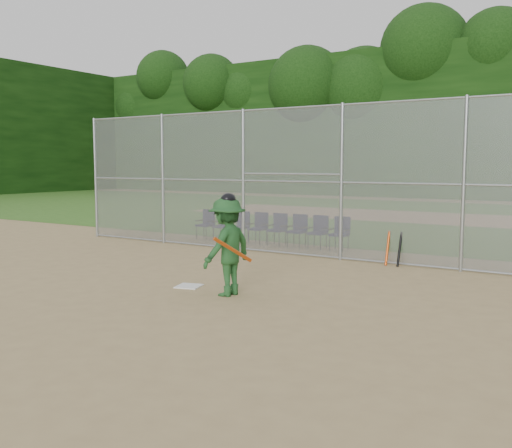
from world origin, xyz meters
The scene contains 16 objects.
ground centered at (0.00, 0.00, 0.00)m, with size 100.00×100.00×0.00m, color tan.
grass_strip centered at (0.00, 18.00, 0.01)m, with size 100.00×100.00×0.00m, color #35661E.
dirt_patch_far centered at (0.00, 18.00, 0.01)m, with size 24.00×24.00×0.00m, color tan.
backstop_fence centered at (0.00, 5.00, 2.07)m, with size 16.09×0.09×4.00m.
treeline centered at (0.00, 20.00, 5.50)m, with size 81.00×60.00×11.00m.
home_plate centered at (-0.27, 0.38, 0.01)m, with size 0.47×0.47×0.02m, color white.
batter_at_plate centered at (0.82, 0.19, 0.94)m, with size 1.00×1.37×1.93m.
spare_bats centered at (2.43, 4.92, 0.42)m, with size 0.36×0.30×0.84m.
chair_0 centered at (-4.52, 6.49, 0.48)m, with size 0.54×0.52×0.96m, color #12113E, non-canonical shape.
chair_1 centered at (-3.83, 6.49, 0.48)m, with size 0.54×0.52×0.96m, color #12113E, non-canonical shape.
chair_2 centered at (-3.14, 6.49, 0.48)m, with size 0.54×0.52×0.96m, color #12113E, non-canonical shape.
chair_3 centered at (-2.45, 6.49, 0.48)m, with size 0.54×0.52×0.96m, color #12113E, non-canonical shape.
chair_4 centered at (-1.77, 6.49, 0.48)m, with size 0.54×0.52×0.96m, color #12113E, non-canonical shape.
chair_5 centered at (-1.08, 6.49, 0.48)m, with size 0.54×0.52×0.96m, color #12113E, non-canonical shape.
chair_6 centered at (-0.39, 6.49, 0.48)m, with size 0.54×0.52×0.96m, color #12113E, non-canonical shape.
chair_7 centered at (0.30, 6.49, 0.48)m, with size 0.54×0.52×0.96m, color #12113E, non-canonical shape.
Camera 1 is at (6.91, -8.46, 2.46)m, focal length 40.00 mm.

